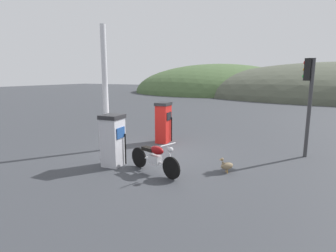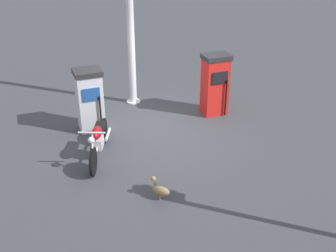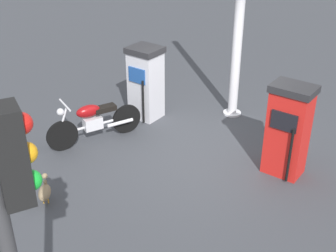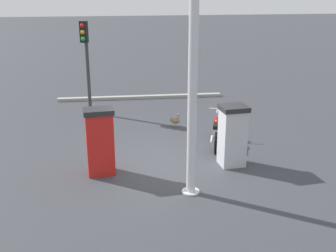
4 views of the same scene
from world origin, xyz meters
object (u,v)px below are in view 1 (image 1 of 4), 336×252
(wandering_duck, at_px, (227,166))
(fuel_pump_far, at_px, (163,122))
(fuel_pump_near, at_px, (113,140))
(roadside_traffic_light, at_px, (309,90))
(motorcycle_near_pump, at_px, (155,157))
(canopy_support_pole, at_px, (105,91))

(wandering_duck, bearing_deg, fuel_pump_far, 143.55)
(fuel_pump_near, height_order, roadside_traffic_light, roadside_traffic_light)
(motorcycle_near_pump, distance_m, wandering_duck, 2.05)
(fuel_pump_far, height_order, motorcycle_near_pump, fuel_pump_far)
(fuel_pump_near, height_order, fuel_pump_far, fuel_pump_far)
(fuel_pump_near, bearing_deg, wandering_duck, 15.12)
(fuel_pump_far, bearing_deg, wandering_duck, -36.45)
(motorcycle_near_pump, height_order, wandering_duck, motorcycle_near_pump)
(fuel_pump_far, bearing_deg, fuel_pump_near, -90.00)
(fuel_pump_near, xyz_separation_m, fuel_pump_far, (-0.00, 3.32, 0.04))
(fuel_pump_far, xyz_separation_m, canopy_support_pole, (-1.34, -1.96, 1.32))
(canopy_support_pole, bearing_deg, roadside_traffic_light, 19.69)
(wandering_duck, bearing_deg, fuel_pump_near, -164.88)
(fuel_pump_near, distance_m, roadside_traffic_light, 6.55)
(fuel_pump_near, bearing_deg, fuel_pump_far, 90.00)
(fuel_pump_far, relative_size, canopy_support_pole, 0.37)
(fuel_pump_near, height_order, motorcycle_near_pump, fuel_pump_near)
(roadside_traffic_light, xyz_separation_m, canopy_support_pole, (-6.54, -2.34, -0.10))
(fuel_pump_far, relative_size, wandering_duck, 3.58)
(motorcycle_near_pump, xyz_separation_m, canopy_support_pole, (-2.81, 1.38, 1.69))
(fuel_pump_far, bearing_deg, roadside_traffic_light, 4.22)
(motorcycle_near_pump, height_order, canopy_support_pole, canopy_support_pole)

